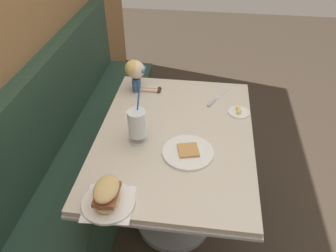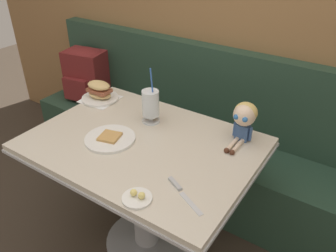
{
  "view_description": "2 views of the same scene",
  "coord_description": "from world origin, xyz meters",
  "px_view_note": "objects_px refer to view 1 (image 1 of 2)",
  "views": [
    {
      "loc": [
        -1.32,
        0.04,
        1.84
      ],
      "look_at": [
        0.01,
        0.22,
        0.78
      ],
      "focal_mm": 35.53,
      "sensor_mm": 36.0,
      "label": 1
    },
    {
      "loc": [
        0.88,
        -0.91,
        1.67
      ],
      "look_at": [
        0.11,
        0.24,
        0.84
      ],
      "focal_mm": 36.45,
      "sensor_mm": 36.0,
      "label": 2
    }
  ],
  "objects_px": {
    "milkshake_glass": "(137,125)",
    "sandwich_plate": "(107,197)",
    "butter_saucer": "(239,112)",
    "butter_knife": "(215,100)",
    "toast_plate": "(188,152)",
    "seated_doll": "(136,71)"
  },
  "relations": [
    {
      "from": "sandwich_plate",
      "to": "butter_saucer",
      "type": "distance_m",
      "value": 0.91
    },
    {
      "from": "toast_plate",
      "to": "sandwich_plate",
      "type": "bearing_deg",
      "value": 139.35
    },
    {
      "from": "milkshake_glass",
      "to": "butter_knife",
      "type": "height_order",
      "value": "milkshake_glass"
    },
    {
      "from": "milkshake_glass",
      "to": "sandwich_plate",
      "type": "relative_size",
      "value": 1.43
    },
    {
      "from": "toast_plate",
      "to": "seated_doll",
      "type": "relative_size",
      "value": 1.15
    },
    {
      "from": "butter_knife",
      "to": "seated_doll",
      "type": "relative_size",
      "value": 1.01
    },
    {
      "from": "toast_plate",
      "to": "milkshake_glass",
      "type": "distance_m",
      "value": 0.28
    },
    {
      "from": "milkshake_glass",
      "to": "butter_saucer",
      "type": "bearing_deg",
      "value": -59.04
    },
    {
      "from": "sandwich_plate",
      "to": "butter_knife",
      "type": "height_order",
      "value": "sandwich_plate"
    },
    {
      "from": "butter_saucer",
      "to": "seated_doll",
      "type": "xyz_separation_m",
      "value": [
        0.17,
        0.62,
        0.12
      ]
    },
    {
      "from": "milkshake_glass",
      "to": "butter_saucer",
      "type": "distance_m",
      "value": 0.6
    },
    {
      "from": "milkshake_glass",
      "to": "seated_doll",
      "type": "distance_m",
      "value": 0.49
    },
    {
      "from": "toast_plate",
      "to": "butter_knife",
      "type": "xyz_separation_m",
      "value": [
        0.48,
        -0.12,
        -0.0
      ]
    },
    {
      "from": "butter_saucer",
      "to": "butter_knife",
      "type": "xyz_separation_m",
      "value": [
        0.11,
        0.13,
        -0.0
      ]
    },
    {
      "from": "butter_saucer",
      "to": "butter_knife",
      "type": "bearing_deg",
      "value": 51.19
    },
    {
      "from": "toast_plate",
      "to": "milkshake_glass",
      "type": "xyz_separation_m",
      "value": [
        0.06,
        0.26,
        0.09
      ]
    },
    {
      "from": "toast_plate",
      "to": "seated_doll",
      "type": "distance_m",
      "value": 0.66
    },
    {
      "from": "seated_doll",
      "to": "sandwich_plate",
      "type": "bearing_deg",
      "value": -175.81
    },
    {
      "from": "butter_saucer",
      "to": "toast_plate",
      "type": "bearing_deg",
      "value": 145.43
    },
    {
      "from": "butter_knife",
      "to": "seated_doll",
      "type": "xyz_separation_m",
      "value": [
        0.06,
        0.48,
        0.12
      ]
    },
    {
      "from": "butter_knife",
      "to": "butter_saucer",
      "type": "bearing_deg",
      "value": -128.81
    },
    {
      "from": "milkshake_glass",
      "to": "butter_saucer",
      "type": "xyz_separation_m",
      "value": [
        0.31,
        -0.51,
        -0.09
      ]
    }
  ]
}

